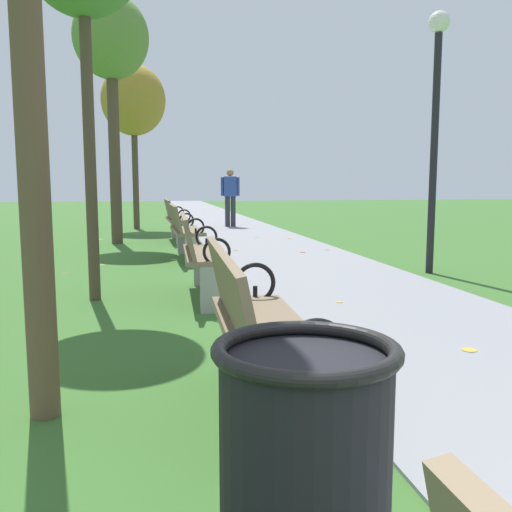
# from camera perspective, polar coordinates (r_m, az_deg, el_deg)

# --- Properties ---
(paved_walkway) EXTENTS (2.46, 44.00, 0.02)m
(paved_walkway) POSITION_cam_1_polar(r_m,az_deg,el_deg) (17.95, -3.47, 3.49)
(paved_walkway) COLOR gray
(paved_walkway) RESTS_ON ground
(park_bench_2) EXTENTS (0.52, 1.61, 0.90)m
(park_bench_2) POSITION_cam_1_polar(r_m,az_deg,el_deg) (2.90, 0.00, -7.50)
(park_bench_2) COLOR #7A664C
(park_bench_2) RESTS_ON ground
(park_bench_3) EXTENTS (0.53, 1.62, 0.90)m
(park_bench_3) POSITION_cam_1_polar(r_m,az_deg,el_deg) (6.06, -5.68, 0.29)
(park_bench_3) COLOR #7A664C
(park_bench_3) RESTS_ON ground
(park_bench_4) EXTENTS (0.51, 1.61, 0.90)m
(park_bench_4) POSITION_cam_1_polar(r_m,az_deg,el_deg) (9.11, -7.39, 2.65)
(park_bench_4) COLOR #7A664C
(park_bench_4) RESTS_ON ground
(park_bench_5) EXTENTS (0.52, 1.61, 0.90)m
(park_bench_5) POSITION_cam_1_polar(r_m,az_deg,el_deg) (12.04, -8.21, 3.78)
(park_bench_5) COLOR #7A664C
(park_bench_5) RESTS_ON ground
(tree_3) EXTENTS (1.49, 1.49, 4.93)m
(tree_3) POSITION_cam_1_polar(r_m,az_deg,el_deg) (12.17, -14.60, 20.34)
(tree_3) COLOR #4C3D2D
(tree_3) RESTS_ON ground
(tree_4) EXTENTS (1.70, 1.70, 4.38)m
(tree_4) POSITION_cam_1_polar(r_m,az_deg,el_deg) (15.77, -12.42, 15.21)
(tree_4) COLOR #4C3D2D
(tree_4) RESTS_ON ground
(pedestrian_walking) EXTENTS (0.52, 0.27, 1.62)m
(pedestrian_walking) POSITION_cam_1_polar(r_m,az_deg,el_deg) (15.84, -2.65, 6.30)
(pedestrian_walking) COLOR #2D2D38
(pedestrian_walking) RESTS_ON paved_walkway
(trash_bin) EXTENTS (0.48, 0.48, 0.84)m
(trash_bin) POSITION_cam_1_polar(r_m,az_deg,el_deg) (1.58, 4.97, -23.45)
(trash_bin) COLOR black
(trash_bin) RESTS_ON ground
(lamp_post) EXTENTS (0.28, 0.28, 3.48)m
(lamp_post) POSITION_cam_1_polar(r_m,az_deg,el_deg) (8.09, 17.91, 14.71)
(lamp_post) COLOR black
(lamp_post) RESTS_ON ground
(scattered_leaves) EXTENTS (4.47, 16.35, 0.02)m
(scattered_leaves) POSITION_cam_1_polar(r_m,az_deg,el_deg) (8.74, -3.70, -0.62)
(scattered_leaves) COLOR gold
(scattered_leaves) RESTS_ON ground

